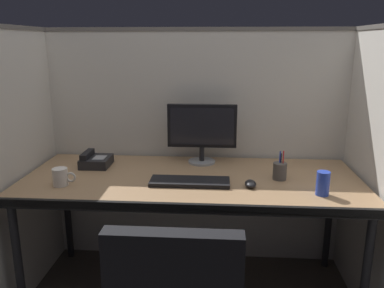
{
  "coord_description": "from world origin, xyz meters",
  "views": [
    {
      "loc": [
        0.16,
        -1.8,
        1.48
      ],
      "look_at": [
        0.0,
        0.35,
        0.92
      ],
      "focal_mm": 36.57,
      "sensor_mm": 36.0,
      "label": 1
    }
  ],
  "objects_px": {
    "desk": "(191,186)",
    "pen_cup": "(280,171)",
    "desk_phone": "(95,161)",
    "coffee_mug": "(61,177)",
    "monitor_center": "(202,130)",
    "computer_mouse": "(251,184)",
    "soda_can": "(323,183)",
    "keyboard_main": "(190,182)"
  },
  "relations": [
    {
      "from": "desk",
      "to": "pen_cup",
      "type": "relative_size",
      "value": 11.42
    },
    {
      "from": "desk_phone",
      "to": "coffee_mug",
      "type": "height_order",
      "value": "coffee_mug"
    },
    {
      "from": "monitor_center",
      "to": "computer_mouse",
      "type": "bearing_deg",
      "value": -55.73
    },
    {
      "from": "desk",
      "to": "soda_can",
      "type": "distance_m",
      "value": 0.72
    },
    {
      "from": "monitor_center",
      "to": "computer_mouse",
      "type": "distance_m",
      "value": 0.53
    },
    {
      "from": "pen_cup",
      "to": "coffee_mug",
      "type": "xyz_separation_m",
      "value": [
        -1.18,
        -0.18,
        -0.0
      ]
    },
    {
      "from": "computer_mouse",
      "to": "pen_cup",
      "type": "bearing_deg",
      "value": 37.46
    },
    {
      "from": "keyboard_main",
      "to": "desk_phone",
      "type": "xyz_separation_m",
      "value": [
        -0.61,
        0.27,
        0.02
      ]
    },
    {
      "from": "desk_phone",
      "to": "coffee_mug",
      "type": "distance_m",
      "value": 0.35
    },
    {
      "from": "monitor_center",
      "to": "soda_can",
      "type": "relative_size",
      "value": 3.52
    },
    {
      "from": "desk",
      "to": "desk_phone",
      "type": "relative_size",
      "value": 10.0
    },
    {
      "from": "monitor_center",
      "to": "pen_cup",
      "type": "distance_m",
      "value": 0.55
    },
    {
      "from": "desk",
      "to": "pen_cup",
      "type": "distance_m",
      "value": 0.5
    },
    {
      "from": "computer_mouse",
      "to": "coffee_mug",
      "type": "distance_m",
      "value": 1.01
    },
    {
      "from": "keyboard_main",
      "to": "desk",
      "type": "bearing_deg",
      "value": 91.75
    },
    {
      "from": "desk",
      "to": "monitor_center",
      "type": "bearing_deg",
      "value": 80.81
    },
    {
      "from": "keyboard_main",
      "to": "coffee_mug",
      "type": "xyz_separation_m",
      "value": [
        -0.69,
        -0.08,
        0.04
      ]
    },
    {
      "from": "keyboard_main",
      "to": "coffee_mug",
      "type": "distance_m",
      "value": 0.69
    },
    {
      "from": "desk_phone",
      "to": "soda_can",
      "type": "height_order",
      "value": "soda_can"
    },
    {
      "from": "desk",
      "to": "computer_mouse",
      "type": "height_order",
      "value": "computer_mouse"
    },
    {
      "from": "soda_can",
      "to": "coffee_mug",
      "type": "height_order",
      "value": "soda_can"
    },
    {
      "from": "desk_phone",
      "to": "pen_cup",
      "type": "xyz_separation_m",
      "value": [
        1.1,
        -0.16,
        0.02
      ]
    },
    {
      "from": "pen_cup",
      "to": "monitor_center",
      "type": "bearing_deg",
      "value": 148.19
    },
    {
      "from": "pen_cup",
      "to": "coffee_mug",
      "type": "relative_size",
      "value": 1.32
    },
    {
      "from": "monitor_center",
      "to": "keyboard_main",
      "type": "bearing_deg",
      "value": -96.39
    },
    {
      "from": "soda_can",
      "to": "keyboard_main",
      "type": "bearing_deg",
      "value": 170.6
    },
    {
      "from": "computer_mouse",
      "to": "coffee_mug",
      "type": "bearing_deg",
      "value": -177.03
    },
    {
      "from": "monitor_center",
      "to": "soda_can",
      "type": "bearing_deg",
      "value": -38.26
    },
    {
      "from": "soda_can",
      "to": "pen_cup",
      "type": "distance_m",
      "value": 0.28
    },
    {
      "from": "desk",
      "to": "soda_can",
      "type": "bearing_deg",
      "value": -17.35
    },
    {
      "from": "desk",
      "to": "soda_can",
      "type": "relative_size",
      "value": 15.57
    },
    {
      "from": "desk_phone",
      "to": "pen_cup",
      "type": "height_order",
      "value": "pen_cup"
    },
    {
      "from": "keyboard_main",
      "to": "desk_phone",
      "type": "height_order",
      "value": "desk_phone"
    },
    {
      "from": "computer_mouse",
      "to": "pen_cup",
      "type": "height_order",
      "value": "pen_cup"
    },
    {
      "from": "keyboard_main",
      "to": "pen_cup",
      "type": "relative_size",
      "value": 2.59
    },
    {
      "from": "computer_mouse",
      "to": "soda_can",
      "type": "height_order",
      "value": "soda_can"
    },
    {
      "from": "desk_phone",
      "to": "soda_can",
      "type": "xyz_separation_m",
      "value": [
        1.28,
        -0.38,
        0.03
      ]
    },
    {
      "from": "soda_can",
      "to": "coffee_mug",
      "type": "bearing_deg",
      "value": 178.52
    },
    {
      "from": "desk_phone",
      "to": "soda_can",
      "type": "relative_size",
      "value": 1.56
    },
    {
      "from": "soda_can",
      "to": "coffee_mug",
      "type": "distance_m",
      "value": 1.36
    },
    {
      "from": "desk",
      "to": "soda_can",
      "type": "height_order",
      "value": "soda_can"
    },
    {
      "from": "desk",
      "to": "coffee_mug",
      "type": "relative_size",
      "value": 15.08
    }
  ]
}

